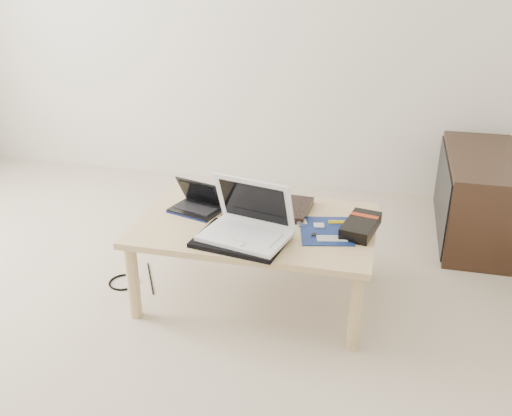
% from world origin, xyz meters
% --- Properties ---
extents(ground, '(4.00, 4.00, 0.00)m').
position_xyz_m(ground, '(0.00, 0.00, 0.00)').
color(ground, '#BEAD9A').
rests_on(ground, ground).
extents(coffee_table, '(1.10, 0.70, 0.40)m').
position_xyz_m(coffee_table, '(0.67, 0.53, 0.35)').
color(coffee_table, tan).
rests_on(coffee_table, ground).
extents(media_cabinet, '(0.41, 0.90, 0.50)m').
position_xyz_m(media_cabinet, '(1.77, 1.45, 0.25)').
color(media_cabinet, '#321D14').
rests_on(media_cabinet, ground).
extents(book, '(0.33, 0.28, 0.03)m').
position_xyz_m(book, '(0.74, 0.68, 0.42)').
color(book, black).
rests_on(book, coffee_table).
extents(netbook, '(0.27, 0.23, 0.16)m').
position_xyz_m(netbook, '(0.37, 0.59, 0.43)').
color(netbook, black).
rests_on(netbook, coffee_table).
extents(tablet, '(0.27, 0.22, 0.01)m').
position_xyz_m(tablet, '(0.64, 0.57, 0.41)').
color(tablet, black).
rests_on(tablet, coffee_table).
extents(remote, '(0.11, 0.20, 0.02)m').
position_xyz_m(remote, '(0.86, 0.62, 0.41)').
color(remote, silver).
rests_on(remote, coffee_table).
extents(neoprene_sleeve, '(0.42, 0.33, 0.02)m').
position_xyz_m(neoprene_sleeve, '(0.66, 0.32, 0.41)').
color(neoprene_sleeve, black).
rests_on(neoprene_sleeve, coffee_table).
extents(white_laptop, '(0.41, 0.33, 0.25)m').
position_xyz_m(white_laptop, '(0.68, 0.36, 0.47)').
color(white_laptop, silver).
rests_on(white_laptop, neoprene_sleeve).
extents(motherboard, '(0.28, 0.33, 0.01)m').
position_xyz_m(motherboard, '(1.00, 0.51, 0.40)').
color(motherboard, '#0B184A').
rests_on(motherboard, coffee_table).
extents(gpu_box, '(0.18, 0.28, 0.06)m').
position_xyz_m(gpu_box, '(1.15, 0.54, 0.43)').
color(gpu_box, black).
rests_on(gpu_box, coffee_table).
extents(cable_coil, '(0.11, 0.11, 0.01)m').
position_xyz_m(cable_coil, '(0.58, 0.46, 0.41)').
color(cable_coil, black).
rests_on(cable_coil, coffee_table).
extents(floor_cable_coil, '(0.16, 0.16, 0.01)m').
position_xyz_m(floor_cable_coil, '(-0.01, 0.47, 0.01)').
color(floor_cable_coil, black).
rests_on(floor_cable_coil, ground).
extents(floor_cable_trail, '(0.15, 0.28, 0.01)m').
position_xyz_m(floor_cable_trail, '(0.11, 0.54, 0.00)').
color(floor_cable_trail, black).
rests_on(floor_cable_trail, ground).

